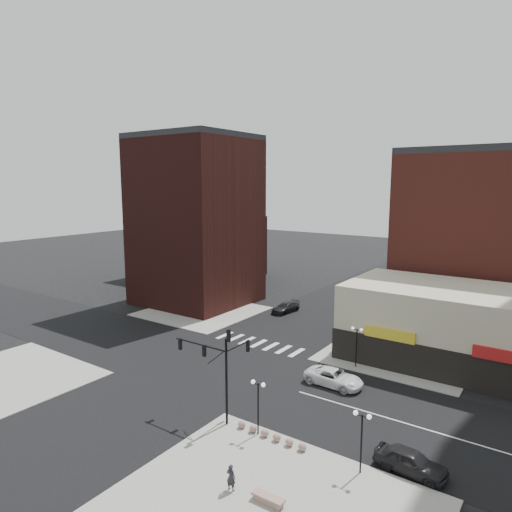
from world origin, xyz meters
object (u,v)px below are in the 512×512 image
Objects in this scene: street_lamp_se_a at (258,394)px; stone_bench at (268,499)px; white_suv at (334,378)px; dark_sedan_north at (286,308)px; street_lamp_se_b at (362,427)px; street_lamp_ne at (357,337)px; traffic_signal at (220,360)px; dark_sedan_east at (411,462)px; pedestrian at (231,477)px.

stone_bench is at bearing -50.80° from street_lamp_se_a.
stone_bench is (3.78, -16.80, -0.39)m from white_suv.
dark_sedan_north is 40.27m from stone_bench.
street_lamp_se_b is 1.00× the size of street_lamp_ne.
street_lamp_se_b is 0.76× the size of white_suv.
dark_sedan_east is (14.36, 1.83, -4.17)m from traffic_signal.
white_suv is 24.34m from dark_sedan_north.
traffic_signal reaches higher than street_lamp_ne.
street_lamp_se_a is 1.00× the size of street_lamp_se_b.
stone_bench is (20.00, -34.95, -0.35)m from dark_sedan_north.
dark_sedan_north is (-15.31, 29.19, -2.57)m from street_lamp_se_a.
street_lamp_ne is at bearing 113.63° from street_lamp_se_b.
street_lamp_ne is 0.84× the size of dark_sedan_north.
dark_sedan_north is (-25.91, 27.19, -0.07)m from dark_sedan_east.
white_suv is at bearing 50.86° from dark_sedan_east.
street_lamp_se_b is (11.76, -0.17, -1.67)m from traffic_signal.
dark_sedan_north is at bearing 128.61° from street_lamp_se_b.
traffic_signal is at bearing -106.75° from street_lamp_ne.
traffic_signal is 15.07m from dark_sedan_east.
street_lamp_ne reaches higher than stone_bench.
traffic_signal reaches higher than street_lamp_se_a.
street_lamp_ne is at bearing 38.32° from dark_sedan_east.
white_suv is 1.17× the size of dark_sedan_east.
stone_bench is at bearing -119.81° from street_lamp_se_b.
traffic_signal is 1.87× the size of street_lamp_ne.
dark_sedan_east is 11.66m from pedestrian.
street_lamp_se_b is 4.12m from dark_sedan_east.
traffic_signal is 3.80× the size of stone_bench.
street_lamp_se_a is 11.07m from dark_sedan_east.
street_lamp_se_a is at bearing -76.98° from pedestrian.
street_lamp_se_a is (3.76, -0.17, -1.67)m from traffic_signal.
street_lamp_se_a is 1.00× the size of street_lamp_ne.
street_lamp_se_a is 8.00m from street_lamp_se_b.
white_suv is 3.23× the size of pedestrian.
street_lamp_se_a is 11.36m from white_suv.
traffic_signal is 1.87× the size of street_lamp_se_a.
pedestrian reaches higher than white_suv.
pedestrian reaches higher than dark_sedan_north.
dark_sedan_east is (10.60, 2.00, -2.50)m from street_lamp_se_a.
white_suv is 17.19m from pedestrian.
street_lamp_ne is at bearing -31.88° from dark_sedan_north.
traffic_signal is 4.12m from street_lamp_se_a.
dark_sedan_north is at bearing -70.55° from pedestrian.
pedestrian is at bearing 137.93° from dark_sedan_east.
street_lamp_ne reaches higher than dark_sedan_north.
white_suv is 1.10× the size of dark_sedan_north.
street_lamp_se_a is 7.99m from stone_bench.
dark_sedan_north is (-16.31, 13.19, -2.57)m from street_lamp_ne.
street_lamp_se_a is at bearing -2.57° from traffic_signal.
street_lamp_se_b is at bearing -44.31° from dark_sedan_north.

